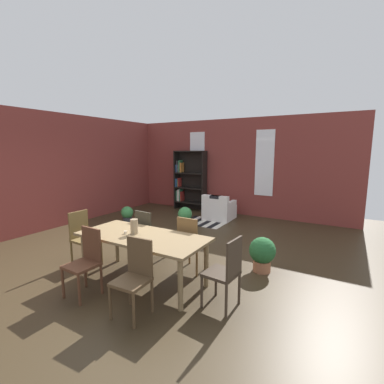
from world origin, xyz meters
TOP-DOWN VIEW (x-y plane):
  - ground_plane at (0.00, 0.00)m, footprint 11.40×11.40m
  - back_wall_brick at (0.00, 4.44)m, footprint 7.55×0.12m
  - left_wall_brick at (-3.33, 0.00)m, footprint 0.12×9.77m
  - window_pane_0 at (-1.15, 4.37)m, footprint 0.55×0.02m
  - window_pane_1 at (1.15, 4.37)m, footprint 0.55×0.02m
  - dining_table at (0.67, -0.61)m, footprint 2.04×0.92m
  - vase_on_table at (0.52, -0.61)m, footprint 0.12×0.12m
  - tealight_candle_0 at (0.40, -0.69)m, footprint 0.04×0.04m
  - dining_chair_head_left at (-0.72, -0.61)m, footprint 0.42×0.42m
  - dining_chair_head_right at (2.07, -0.62)m, footprint 0.44×0.44m
  - dining_chair_far_left at (0.21, 0.07)m, footprint 0.43×0.43m
  - dining_chair_near_right at (1.13, -1.30)m, footprint 0.42×0.42m
  - dining_chair_far_right at (1.13, 0.07)m, footprint 0.41×0.41m
  - dining_chair_near_left at (0.22, -1.30)m, footprint 0.41×0.41m
  - bookshelf_tall at (-1.40, 4.19)m, footprint 1.14×0.32m
  - armchair_white at (0.09, 3.49)m, footprint 0.81×0.81m
  - potted_plant_by_shelf at (-2.03, 1.87)m, footprint 0.34×0.34m
  - potted_plant_corner at (2.18, 0.68)m, footprint 0.44×0.44m
  - potted_plant_window at (-0.35, 2.28)m, footprint 0.38×0.38m
  - striped_rug at (-0.12, 3.00)m, footprint 1.20×1.00m

SIDE VIEW (x-z plane):
  - ground_plane at x=0.00m, z-range 0.00..0.00m
  - striped_rug at x=-0.12m, z-range 0.00..0.01m
  - potted_plant_by_shelf at x=-2.03m, z-range 0.01..0.47m
  - armchair_white at x=0.09m, z-range -0.10..0.65m
  - potted_plant_window at x=-0.35m, z-range 0.04..0.58m
  - potted_plant_corner at x=2.18m, z-range 0.03..0.62m
  - dining_chair_head_left at x=-0.72m, z-range 0.04..0.99m
  - dining_chair_head_right at x=2.07m, z-range 0.04..0.99m
  - dining_chair_far_left at x=0.21m, z-range 0.04..0.99m
  - dining_chair_near_right at x=1.13m, z-range 0.04..0.99m
  - dining_chair_far_right at x=1.13m, z-range 0.04..0.99m
  - dining_chair_near_left at x=0.22m, z-range 0.04..0.99m
  - dining_table at x=0.67m, z-range 0.30..1.05m
  - tealight_candle_0 at x=0.40m, z-range 0.75..0.80m
  - vase_on_table at x=0.52m, z-range 0.75..0.98m
  - bookshelf_tall at x=-1.40m, z-range 0.00..2.01m
  - back_wall_brick at x=0.00m, z-range 0.00..3.00m
  - left_wall_brick at x=-3.33m, z-range 0.00..3.00m
  - window_pane_0 at x=-1.15m, z-range 0.68..2.63m
  - window_pane_1 at x=1.15m, z-range 0.68..2.63m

